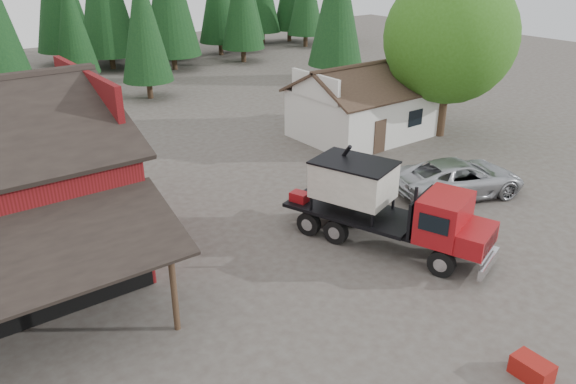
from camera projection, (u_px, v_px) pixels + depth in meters
ground at (350, 298)px, 19.69m from camera, size 120.00×120.00×0.00m
farmhouse at (363, 110)px, 35.62m from camera, size 8.60×6.42×4.65m
deciduous_tree at (450, 42)px, 33.87m from camera, size 8.00×8.00×10.20m
conifer_backdrop at (32, 81)px, 50.38m from camera, size 76.00×16.00×16.00m
near_pine_b at (143, 22)px, 42.49m from camera, size 3.96×3.96×10.40m
near_pine_c at (337, 0)px, 47.91m from camera, size 4.84×4.84×12.40m
feed_truck at (385, 204)px, 22.51m from camera, size 4.98×8.85×3.87m
silver_car at (459, 178)px, 27.43m from camera, size 7.05×4.89×1.79m
equip_box at (532, 369)px, 16.02m from camera, size 0.72×1.12×0.60m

